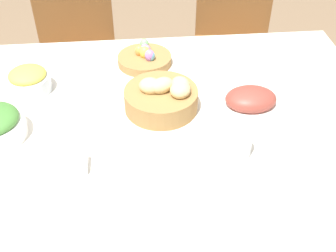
{
  "coord_description": "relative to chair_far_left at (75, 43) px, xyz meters",
  "views": [
    {
      "loc": [
        -0.1,
        -1.11,
        1.63
      ],
      "look_at": [
        -0.01,
        -0.09,
        0.77
      ],
      "focal_mm": 45.0,
      "sensor_mm": 36.0,
      "label": 1
    }
  ],
  "objects": [
    {
      "name": "dinner_plate",
      "position": [
        0.37,
        -1.32,
        0.21
      ],
      "size": [
        0.26,
        0.26,
        0.01
      ],
      "color": "white",
      "rests_on": "dining_table"
    },
    {
      "name": "egg_basket",
      "position": [
        0.35,
        -0.58,
        0.23
      ],
      "size": [
        0.22,
        0.22,
        0.08
      ],
      "color": "#9E7542",
      "rests_on": "dining_table"
    },
    {
      "name": "ground_plane",
      "position": [
        0.41,
        -0.95,
        -0.52
      ],
      "size": [
        12.0,
        12.0,
        0.0
      ],
      "primitive_type": "plane",
      "color": "#7F664C"
    },
    {
      "name": "fork",
      "position": [
        0.21,
        -1.32,
        0.21
      ],
      "size": [
        0.02,
        0.17,
        0.0
      ],
      "rotation": [
        0.0,
        0.0,
        -0.05
      ],
      "color": "silver",
      "rests_on": "dining_table"
    },
    {
      "name": "ham_platter",
      "position": [
        0.71,
        -0.9,
        0.23
      ],
      "size": [
        0.28,
        0.2,
        0.08
      ],
      "color": "white",
      "rests_on": "dining_table"
    },
    {
      "name": "chair_far_right",
      "position": [
        0.87,
        -0.0,
        0.0
      ],
      "size": [
        0.46,
        0.46,
        0.98
      ],
      "rotation": [
        0.0,
        0.0,
        -0.1
      ],
      "color": "brown",
      "rests_on": "ground"
    },
    {
      "name": "spoon",
      "position": [
        0.56,
        -1.32,
        0.21
      ],
      "size": [
        0.02,
        0.17,
        0.0
      ],
      "rotation": [
        0.0,
        0.0,
        0.05
      ],
      "color": "silver",
      "rests_on": "dining_table"
    },
    {
      "name": "butter_dish",
      "position": [
        0.1,
        -1.16,
        0.22
      ],
      "size": [
        0.11,
        0.07,
        0.03
      ],
      "color": "white",
      "rests_on": "dining_table"
    },
    {
      "name": "knife",
      "position": [
        0.53,
        -1.32,
        0.21
      ],
      "size": [
        0.02,
        0.17,
        0.0
      ],
      "rotation": [
        0.0,
        0.0,
        -0.05
      ],
      "color": "silver",
      "rests_on": "dining_table"
    },
    {
      "name": "dining_table",
      "position": [
        0.41,
        -0.95,
        -0.16
      ],
      "size": [
        1.54,
        1.15,
        0.73
      ],
      "color": "white",
      "rests_on": "ground"
    },
    {
      "name": "chair_far_left",
      "position": [
        0.0,
        0.0,
        0.0
      ],
      "size": [
        0.43,
        0.43,
        0.98
      ],
      "rotation": [
        0.0,
        0.0,
        0.02
      ],
      "color": "brown",
      "rests_on": "ground"
    },
    {
      "name": "pineapple_bowl",
      "position": [
        -0.08,
        -0.73,
        0.25
      ],
      "size": [
        0.16,
        0.16,
        0.09
      ],
      "color": "silver",
      "rests_on": "dining_table"
    },
    {
      "name": "drinking_cup",
      "position": [
        0.61,
        -1.14,
        0.26
      ],
      "size": [
        0.08,
        0.08,
        0.1
      ],
      "color": "silver",
      "rests_on": "dining_table"
    },
    {
      "name": "bread_basket",
      "position": [
        0.4,
        -0.89,
        0.26
      ],
      "size": [
        0.26,
        0.26,
        0.12
      ],
      "color": "#9E7542",
      "rests_on": "dining_table"
    }
  ]
}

